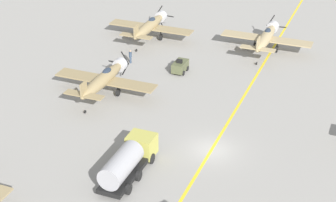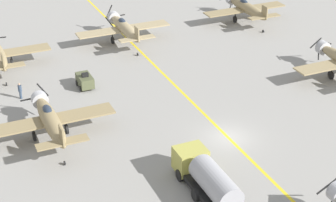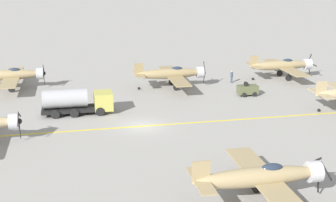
# 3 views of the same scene
# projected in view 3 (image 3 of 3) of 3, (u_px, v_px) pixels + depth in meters

# --- Properties ---
(ground_plane) EXTENTS (400.00, 400.00, 0.00)m
(ground_plane) POSITION_uv_depth(u_px,v_px,m) (142.00, 126.00, 49.57)
(ground_plane) COLOR gray
(taxiway_stripe) EXTENTS (0.30, 160.00, 0.01)m
(taxiway_stripe) POSITION_uv_depth(u_px,v_px,m) (142.00, 126.00, 49.57)
(taxiway_stripe) COLOR yellow
(taxiway_stripe) RESTS_ON ground
(airplane_mid_right) EXTENTS (12.00, 9.98, 3.65)m
(airplane_mid_right) POSITION_uv_depth(u_px,v_px,m) (262.00, 177.00, 33.31)
(airplane_mid_right) COLOR #9B865E
(airplane_mid_right) RESTS_ON ground
(airplane_near_left) EXTENTS (12.00, 9.98, 3.65)m
(airplane_near_left) POSITION_uv_depth(u_px,v_px,m) (9.00, 75.00, 63.26)
(airplane_near_left) COLOR #99845C
(airplane_near_left) RESTS_ON ground
(airplane_mid_left) EXTENTS (12.00, 9.98, 3.65)m
(airplane_mid_left) POSITION_uv_depth(u_px,v_px,m) (172.00, 74.00, 64.11)
(airplane_mid_left) COLOR #927E55
(airplane_mid_left) RESTS_ON ground
(airplane_far_left) EXTENTS (12.00, 9.98, 3.65)m
(airplane_far_left) POSITION_uv_depth(u_px,v_px,m) (283.00, 65.00, 69.27)
(airplane_far_left) COLOR #978259
(airplane_far_left) RESTS_ON ground
(fuel_tanker) EXTENTS (2.68, 8.00, 2.98)m
(fuel_tanker) POSITION_uv_depth(u_px,v_px,m) (78.00, 101.00, 53.15)
(fuel_tanker) COLOR black
(fuel_tanker) RESTS_ON ground
(tow_tractor) EXTENTS (1.57, 2.60, 1.79)m
(tow_tractor) POSITION_uv_depth(u_px,v_px,m) (248.00, 90.00, 60.77)
(tow_tractor) COLOR #515638
(tow_tractor) RESTS_ON ground
(ground_crew_walking) EXTENTS (0.38, 0.38, 1.74)m
(ground_crew_walking) POSITION_uv_depth(u_px,v_px,m) (232.00, 76.00, 67.16)
(ground_crew_walking) COLOR #334256
(ground_crew_walking) RESTS_ON ground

